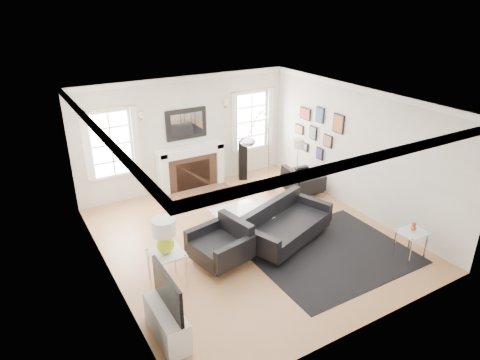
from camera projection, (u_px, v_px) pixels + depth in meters
floor at (250, 238)px, 8.70m from camera, size 6.00×6.00×0.00m
back_wall at (186, 133)px, 10.50m from camera, size 5.50×0.04×2.80m
front_wall at (367, 250)px, 5.77m from camera, size 5.50×0.04×2.80m
left_wall at (105, 209)px, 6.86m from camera, size 0.04×6.00×2.80m
right_wall at (356, 150)px, 9.41m from camera, size 0.04×6.00×2.80m
ceiling at (251, 102)px, 7.57m from camera, size 5.50×6.00×0.02m
crown_molding at (251, 105)px, 7.59m from camera, size 5.50×6.00×0.12m
fireplace at (191, 168)px, 10.68m from camera, size 1.70×0.69×1.11m
mantel_mirror at (186, 124)px, 10.36m from camera, size 1.05×0.07×0.75m
window_left at (111, 144)px, 9.57m from camera, size 1.24×0.15×1.62m
window_right at (251, 121)px, 11.29m from camera, size 1.24×0.15×1.62m
gallery_wall at (317, 129)px, 10.36m from camera, size 0.04×1.73×1.29m
tv_unit at (167, 318)px, 6.09m from camera, size 0.35×1.00×1.09m
area_rug at (330, 253)px, 8.18m from camera, size 2.87×2.40×0.01m
sofa at (284, 225)px, 8.47m from camera, size 2.17×1.51×0.65m
armchair_left at (222, 245)px, 7.77m from camera, size 1.06×1.15×0.67m
armchair_right at (301, 182)px, 10.42m from camera, size 0.84×0.92×0.59m
coffee_table at (241, 215)px, 8.73m from camera, size 1.02×1.02×0.45m
side_table_left at (166, 258)px, 7.15m from camera, size 0.56×0.56×0.62m
nesting_table at (412, 237)px, 7.87m from camera, size 0.51×0.43×0.56m
gourd_lamp at (164, 234)px, 6.96m from camera, size 0.39×0.39×0.63m
orange_vase at (414, 227)px, 7.79m from camera, size 0.11×0.11×0.17m
arc_floor_lamp at (259, 154)px, 9.67m from camera, size 1.60×1.48×2.27m
stick_floor_lamp at (298, 146)px, 10.30m from camera, size 0.28×0.28×1.36m
speaker_tower at (243, 160)px, 11.23m from camera, size 0.28×0.28×1.05m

